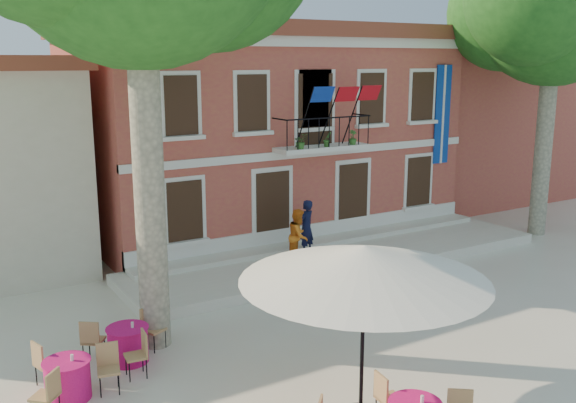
# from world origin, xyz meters

# --- Properties ---
(ground) EXTENTS (90.00, 90.00, 0.00)m
(ground) POSITION_xyz_m (0.00, 0.00, 0.00)
(ground) COLOR beige
(ground) RESTS_ON ground
(main_building) EXTENTS (13.50, 9.59, 7.50)m
(main_building) POSITION_xyz_m (2.00, 9.99, 3.78)
(main_building) COLOR #A93D3D
(main_building) RESTS_ON ground
(neighbor_east) EXTENTS (9.40, 9.40, 6.40)m
(neighbor_east) POSITION_xyz_m (14.00, 11.00, 3.22)
(neighbor_east) COLOR #A93D3D
(neighbor_east) RESTS_ON ground
(terrace) EXTENTS (14.00, 3.40, 0.30)m
(terrace) POSITION_xyz_m (2.00, 4.40, 0.15)
(terrace) COLOR silver
(terrace) RESTS_ON ground
(plane_tree_east) EXTENTS (5.55, 5.55, 10.90)m
(plane_tree_east) POSITION_xyz_m (10.16, 3.42, 8.06)
(plane_tree_east) COLOR #A59E84
(plane_tree_east) RESTS_ON ground
(patio_umbrella) EXTENTS (4.32, 4.32, 3.21)m
(patio_umbrella) POSITION_xyz_m (-3.02, -3.20, 2.89)
(patio_umbrella) COLOR black
(patio_umbrella) RESTS_ON ground
(pedestrian_navy) EXTENTS (0.74, 0.63, 1.73)m
(pedestrian_navy) POSITION_xyz_m (0.95, 4.83, 1.17)
(pedestrian_navy) COLOR black
(pedestrian_navy) RESTS_ON terrace
(pedestrian_orange) EXTENTS (1.00, 1.00, 1.64)m
(pedestrian_orange) POSITION_xyz_m (0.32, 4.26, 1.12)
(pedestrian_orange) COLOR orange
(pedestrian_orange) RESTS_ON terrace
(cafe_table_0) EXTENTS (1.79, 1.82, 0.95)m
(cafe_table_0) POSITION_xyz_m (-7.37, 0.17, 0.43)
(cafe_table_0) COLOR #DB146E
(cafe_table_0) RESTS_ON ground
(cafe_table_3) EXTENTS (1.86, 1.71, 0.95)m
(cafe_table_3) POSITION_xyz_m (-5.92, 1.08, 0.43)
(cafe_table_3) COLOR #DB146E
(cafe_table_3) RESTS_ON ground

